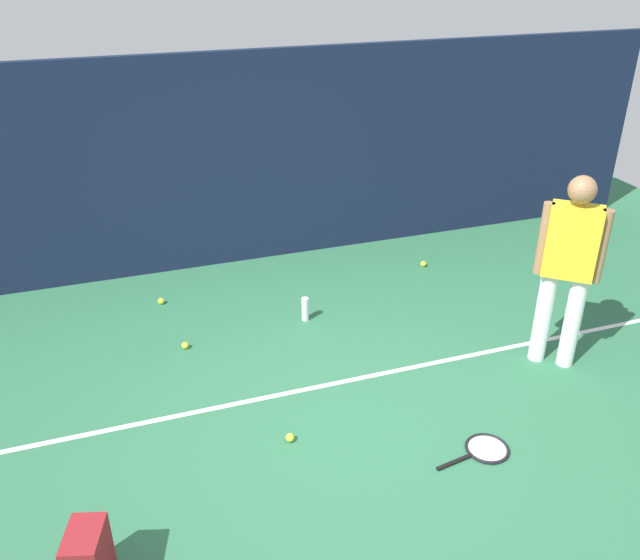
# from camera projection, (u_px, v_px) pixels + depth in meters

# --- Properties ---
(ground_plane) EXTENTS (12.00, 12.00, 0.00)m
(ground_plane) POSITION_uv_depth(u_px,v_px,m) (336.00, 416.00, 5.21)
(ground_plane) COLOR #2D6B47
(back_fence) EXTENTS (10.00, 0.10, 2.31)m
(back_fence) POSITION_uv_depth(u_px,v_px,m) (242.00, 161.00, 7.18)
(back_fence) COLOR #141E38
(back_fence) RESTS_ON ground
(court_line) EXTENTS (9.00, 0.05, 0.00)m
(court_line) POSITION_uv_depth(u_px,v_px,m) (320.00, 386.00, 5.54)
(court_line) COLOR white
(court_line) RESTS_ON ground
(tennis_player) EXTENTS (0.45, 0.43, 1.70)m
(tennis_player) POSITION_uv_depth(u_px,v_px,m) (568.00, 262.00, 5.43)
(tennis_player) COLOR white
(tennis_player) RESTS_ON ground
(tennis_racket) EXTENTS (0.63, 0.37, 0.03)m
(tennis_racket) POSITION_uv_depth(u_px,v_px,m) (484.00, 450.00, 4.85)
(tennis_racket) COLOR black
(tennis_racket) RESTS_ON ground
(tennis_ball_near_player) EXTENTS (0.07, 0.07, 0.07)m
(tennis_ball_near_player) POSITION_uv_depth(u_px,v_px,m) (161.00, 301.00, 6.75)
(tennis_ball_near_player) COLOR #CCE033
(tennis_ball_near_player) RESTS_ON ground
(tennis_ball_by_fence) EXTENTS (0.07, 0.07, 0.07)m
(tennis_ball_by_fence) POSITION_uv_depth(u_px,v_px,m) (185.00, 345.00, 6.03)
(tennis_ball_by_fence) COLOR #CCE033
(tennis_ball_by_fence) RESTS_ON ground
(tennis_ball_mid_court) EXTENTS (0.07, 0.07, 0.07)m
(tennis_ball_mid_court) POSITION_uv_depth(u_px,v_px,m) (290.00, 438.00, 4.93)
(tennis_ball_mid_court) COLOR #CCE033
(tennis_ball_mid_court) RESTS_ON ground
(tennis_ball_far_left) EXTENTS (0.07, 0.07, 0.07)m
(tennis_ball_far_left) POSITION_uv_depth(u_px,v_px,m) (423.00, 264.00, 7.50)
(tennis_ball_far_left) COLOR #CCE033
(tennis_ball_far_left) RESTS_ON ground
(water_bottle) EXTENTS (0.07, 0.07, 0.24)m
(water_bottle) POSITION_uv_depth(u_px,v_px,m) (305.00, 309.00, 6.44)
(water_bottle) COLOR white
(water_bottle) RESTS_ON ground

